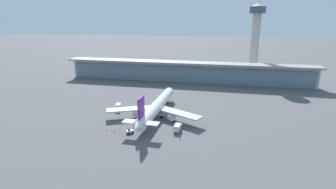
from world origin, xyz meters
The scene contains 11 objects.
ground_plane centered at (0.00, 0.00, 0.00)m, with size 1200.00×1200.00×0.00m, color #515154.
airliner_on_stand centered at (-2.62, -3.14, 5.08)m, with size 46.58×60.45×16.12m.
service_truck_near_nose_grey centered at (10.46, -17.29, 1.69)m, with size 2.63×7.39×3.10m.
service_truck_under_wing_yellow centered at (-24.39, 1.70, 1.69)m, with size 4.53×7.65×3.10m.
service_truck_mid_apron_white centered at (-8.40, -24.12, 0.87)m, with size 3.24×3.21×2.05m.
terminal_building centered at (0.00, 72.40, 7.87)m, with size 183.60×12.80×15.20m.
control_tower centered at (49.74, 98.85, 33.88)m, with size 12.00×12.00×61.90m.
safety_cone_alpha centered at (-15.17, -24.45, 0.32)m, with size 0.62×0.62×0.70m.
safety_cone_bravo centered at (-3.57, -19.85, 0.32)m, with size 0.62×0.62×0.70m.
safety_cone_charlie centered at (12.95, -25.03, 0.32)m, with size 0.62×0.62×0.70m.
safety_cone_delta centered at (-18.85, -23.89, 0.32)m, with size 0.62×0.62×0.70m.
Camera 1 is at (28.66, -117.92, 45.81)m, focal length 28.00 mm.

